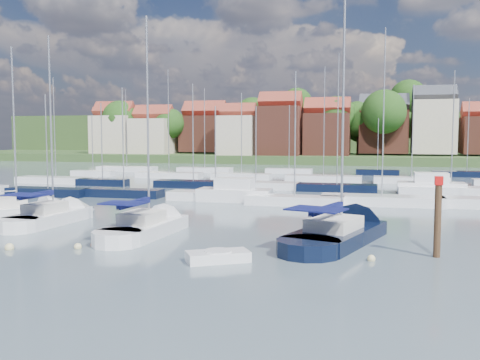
# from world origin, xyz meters

# --- Properties ---
(ground) EXTENTS (260.00, 260.00, 0.00)m
(ground) POSITION_xyz_m (0.00, 40.00, 0.00)
(ground) COLOR #4C5D67
(ground) RESTS_ON ground
(sailboat_left) EXTENTS (3.26, 10.67, 14.39)m
(sailboat_left) POSITION_xyz_m (-14.77, 5.54, 0.36)
(sailboat_left) COLOR white
(sailboat_left) RESTS_ON ground
(sailboat_centre) EXTENTS (3.49, 11.05, 14.85)m
(sailboat_centre) POSITION_xyz_m (-6.27, 3.26, 0.36)
(sailboat_centre) COLOR white
(sailboat_centre) RESTS_ON ground
(sailboat_navy) EXTENTS (7.13, 13.46, 17.97)m
(sailboat_navy) POSITION_xyz_m (6.09, 4.33, 0.35)
(sailboat_navy) COLOR black
(sailboat_navy) RESTS_ON ground
(sailboat_far) EXTENTS (8.02, 10.43, 14.06)m
(sailboat_far) POSITION_xyz_m (-18.58, 6.95, 0.34)
(sailboat_far) COLOR white
(sailboat_far) RESTS_ON ground
(tender) EXTENTS (3.39, 2.81, 0.67)m
(tender) POSITION_xyz_m (0.14, -3.69, 0.26)
(tender) COLOR white
(tender) RESTS_ON ground
(timber_piling) EXTENTS (0.40, 0.40, 6.45)m
(timber_piling) POSITION_xyz_m (10.81, 0.04, 1.14)
(timber_piling) COLOR #4C331E
(timber_piling) RESTS_ON ground
(buoy_b) EXTENTS (0.42, 0.42, 0.42)m
(buoy_b) POSITION_xyz_m (-8.29, -2.69, 0.00)
(buoy_b) COLOR beige
(buoy_b) RESTS_ON ground
(buoy_c) EXTENTS (0.55, 0.55, 0.55)m
(buoy_c) POSITION_xyz_m (-7.63, -1.92, 0.00)
(buoy_c) COLOR #D85914
(buoy_c) RESTS_ON ground
(buoy_d) EXTENTS (0.47, 0.47, 0.47)m
(buoy_d) POSITION_xyz_m (4.52, -1.65, 0.00)
(buoy_d) COLOR beige
(buoy_d) RESTS_ON ground
(buoy_e) EXTENTS (0.53, 0.53, 0.53)m
(buoy_e) POSITION_xyz_m (5.42, 6.15, 0.00)
(buoy_e) COLOR #D85914
(buoy_e) RESTS_ON ground
(buoy_f) EXTENTS (0.41, 0.41, 0.41)m
(buoy_f) POSITION_xyz_m (7.55, -1.62, 0.00)
(buoy_f) COLOR beige
(buoy_f) RESTS_ON ground
(buoy_g) EXTENTS (0.51, 0.51, 0.51)m
(buoy_g) POSITION_xyz_m (-11.81, -3.86, 0.00)
(buoy_g) COLOR beige
(buoy_g) RESTS_ON ground
(marina_field) EXTENTS (79.62, 41.41, 15.93)m
(marina_field) POSITION_xyz_m (1.91, 35.15, 0.43)
(marina_field) COLOR white
(marina_field) RESTS_ON ground
(far_shore_town) EXTENTS (212.46, 90.00, 22.27)m
(far_shore_town) POSITION_xyz_m (2.23, 132.67, 4.61)
(far_shore_town) COLOR #364C26
(far_shore_town) RESTS_ON ground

